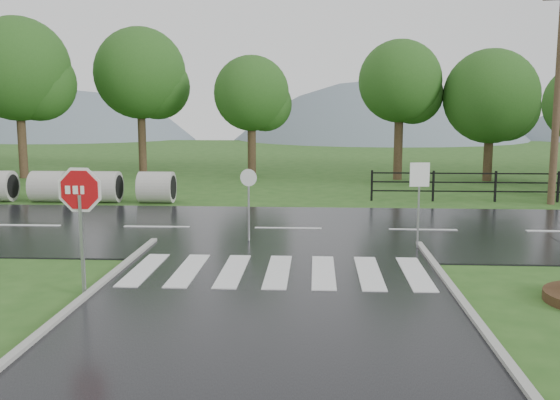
{
  "coord_description": "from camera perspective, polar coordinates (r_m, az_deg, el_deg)",
  "views": [
    {
      "loc": [
        0.82,
        -8.33,
        3.66
      ],
      "look_at": [
        -0.01,
        6.0,
        1.5
      ],
      "focal_mm": 40.0,
      "sensor_mm": 36.0,
      "label": 1
    }
  ],
  "objects": [
    {
      "name": "crosswalk",
      "position": [
        13.83,
        -0.18,
        -6.53
      ],
      "size": [
        6.5,
        2.8,
        0.02
      ],
      "color": "silver",
      "rests_on": "ground"
    },
    {
      "name": "main_road",
      "position": [
        18.71,
        0.76,
        -2.73
      ],
      "size": [
        90.0,
        8.0,
        0.04
      ],
      "primitive_type": "cube",
      "color": "black",
      "rests_on": "ground"
    },
    {
      "name": "culvert_pipes",
      "position": [
        26.12,
        -22.45,
        1.17
      ],
      "size": [
        11.8,
        1.2,
        1.2
      ],
      "color": "#9E9B93",
      "rests_on": "ground"
    },
    {
      "name": "stop_sign",
      "position": [
        12.47,
        -17.81,
        -0.1
      ],
      "size": [
        1.19,
        0.11,
        2.69
      ],
      "color": "#939399",
      "rests_on": "ground"
    },
    {
      "name": "reg_sign_small",
      "position": [
        16.23,
        12.61,
        1.01
      ],
      "size": [
        0.5,
        0.07,
        2.26
      ],
      "color": "#939399",
      "rests_on": "ground"
    },
    {
      "name": "reg_sign_round",
      "position": [
        16.8,
        -2.89,
        0.43
      ],
      "size": [
        0.46,
        0.12,
        2.0
      ],
      "color": "#939399",
      "rests_on": "ground"
    },
    {
      "name": "fence_west",
      "position": [
        25.47,
        19.11,
        1.46
      ],
      "size": [
        9.58,
        0.08,
        1.2
      ],
      "color": "black",
      "rests_on": "ground"
    },
    {
      "name": "ground",
      "position": [
        9.13,
        -2.18,
        -15.06
      ],
      "size": [
        120.0,
        120.0,
        0.0
      ],
      "primitive_type": "plane",
      "color": "#2A551C",
      "rests_on": "ground"
    },
    {
      "name": "treeline",
      "position": [
        32.54,
        3.63,
        2.07
      ],
      "size": [
        83.2,
        5.2,
        10.0
      ],
      "color": "#1F4B17",
      "rests_on": "ground"
    },
    {
      "name": "utility_pole_east",
      "position": [
        25.43,
        24.06,
        8.89
      ],
      "size": [
        1.45,
        0.29,
        8.14
      ],
      "color": "#473523",
      "rests_on": "ground"
    },
    {
      "name": "hills",
      "position": [
        75.85,
        5.28,
        -6.16
      ],
      "size": [
        102.0,
        48.0,
        48.0
      ],
      "color": "slate",
      "rests_on": "ground"
    }
  ]
}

